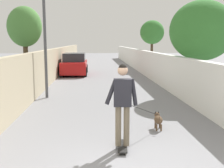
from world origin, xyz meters
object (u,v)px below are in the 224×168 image
(skateboard, at_px, (122,146))
(dog, at_px, (158,119))
(tree_right_near, at_px, (152,33))
(car_near, at_px, (75,65))
(tree_left_mid, at_px, (25,27))
(tree_right_far, at_px, (202,31))
(lamp_post, at_px, (44,24))
(person_skateboarder, at_px, (123,98))

(skateboard, xyz_separation_m, dog, (1.36, -1.10, 0.21))
(tree_right_near, relative_size, skateboard, 5.04)
(dog, relative_size, car_near, 0.43)
(skateboard, bearing_deg, tree_left_mid, 22.10)
(tree_right_far, bearing_deg, tree_left_mid, 58.01)
(tree_right_near, bearing_deg, lamp_post, 149.89)
(tree_right_far, xyz_separation_m, lamp_post, (-0.28, 6.64, 0.24))
(tree_right_far, xyz_separation_m, dog, (-4.85, 2.95, -2.52))
(tree_right_far, bearing_deg, person_skateboarder, 146.88)
(tree_left_mid, xyz_separation_m, skateboard, (-11.71, -4.75, -3.13))
(lamp_post, distance_m, car_near, 8.79)
(tree_left_mid, bearing_deg, person_skateboarder, -157.90)
(dog, bearing_deg, tree_right_far, -31.34)
(lamp_post, height_order, skateboard, lamp_post)
(tree_right_near, height_order, tree_left_mid, tree_left_mid)
(lamp_post, relative_size, dog, 2.68)
(tree_right_far, distance_m, dog, 6.21)
(dog, bearing_deg, person_skateboarder, 141.11)
(tree_right_near, height_order, tree_right_far, tree_right_far)
(skateboard, height_order, car_near, car_near)
(skateboard, bearing_deg, tree_right_far, -33.12)
(dog, bearing_deg, tree_right_near, -10.88)
(skateboard, bearing_deg, car_near, 7.88)
(lamp_post, bearing_deg, skateboard, -156.37)
(skateboard, bearing_deg, person_skateboarder, 90.00)
(tree_left_mid, bearing_deg, dog, -150.51)
(tree_left_mid, height_order, tree_right_far, tree_left_mid)
(tree_left_mid, bearing_deg, tree_right_near, -56.30)
(person_skateboarder, xyz_separation_m, car_near, (14.39, 1.99, -0.42))
(car_near, bearing_deg, tree_right_near, -61.92)
(person_skateboarder, bearing_deg, tree_right_near, -13.47)
(lamp_post, height_order, dog, lamp_post)
(tree_right_far, bearing_deg, lamp_post, 92.45)
(tree_left_mid, xyz_separation_m, car_near, (2.68, -2.76, -2.48))
(tree_right_far, height_order, skateboard, tree_right_far)
(tree_right_far, height_order, dog, tree_right_far)
(lamp_post, relative_size, skateboard, 5.48)
(tree_right_far, distance_m, person_skateboarder, 7.60)
(skateboard, distance_m, person_skateboarder, 1.07)
(tree_right_far, bearing_deg, skateboard, 146.88)
(tree_right_near, bearing_deg, skateboard, 166.53)
(tree_left_mid, relative_size, dog, 2.68)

